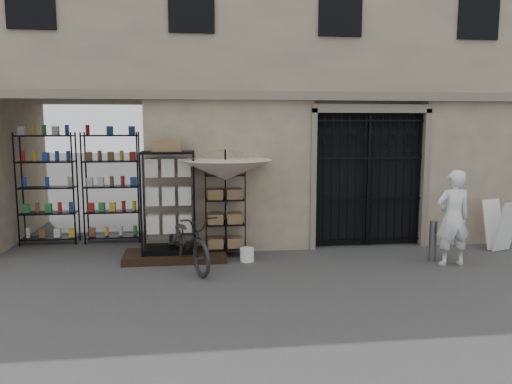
{
  "coord_description": "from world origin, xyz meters",
  "views": [
    {
      "loc": [
        -2.03,
        -8.23,
        2.67
      ],
      "look_at": [
        -0.8,
        1.4,
        1.35
      ],
      "focal_mm": 35.0,
      "sensor_mm": 36.0,
      "label": 1
    }
  ],
  "objects": [
    {
      "name": "shop_recess",
      "position": [
        -4.5,
        2.8,
        1.5
      ],
      "size": [
        3.0,
        1.7,
        3.0
      ],
      "primitive_type": "cube",
      "color": "black",
      "rests_on": "ground"
    },
    {
      "name": "iron_gate",
      "position": [
        1.75,
        2.28,
        1.5
      ],
      "size": [
        2.5,
        0.21,
        3.0
      ],
      "color": "black",
      "rests_on": "ground"
    },
    {
      "name": "white_bucket",
      "position": [
        -1.0,
        1.25,
        0.13
      ],
      "size": [
        0.33,
        0.33,
        0.26
      ],
      "primitive_type": "cylinder",
      "rotation": [
        0.0,
        0.0,
        0.21
      ],
      "color": "white",
      "rests_on": "ground"
    },
    {
      "name": "ground",
      "position": [
        0.0,
        0.0,
        0.0
      ],
      "size": [
        80.0,
        80.0,
        0.0
      ],
      "primitive_type": "plane",
      "color": "black",
      "rests_on": "ground"
    },
    {
      "name": "wire_rack",
      "position": [
        -1.4,
        1.75,
        0.87
      ],
      "size": [
        0.89,
        0.74,
        1.78
      ],
      "rotation": [
        0.0,
        0.0,
        0.26
      ],
      "color": "black",
      "rests_on": "ground"
    },
    {
      "name": "easel_sign",
      "position": [
        4.41,
        1.39,
        0.55
      ],
      "size": [
        0.65,
        0.7,
        1.06
      ],
      "rotation": [
        0.0,
        0.0,
        0.31
      ],
      "color": "silver",
      "rests_on": "ground"
    },
    {
      "name": "steel_bollard",
      "position": [
        2.63,
        0.81,
        0.4
      ],
      "size": [
        0.19,
        0.19,
        0.79
      ],
      "primitive_type": "cylinder",
      "rotation": [
        0.0,
        0.0,
        -0.41
      ],
      "color": "slate",
      "rests_on": "ground"
    },
    {
      "name": "market_umbrella",
      "position": [
        -1.39,
        1.55,
        1.89
      ],
      "size": [
        2.09,
        2.11,
        2.62
      ],
      "rotation": [
        0.0,
        0.0,
        -0.38
      ],
      "color": "black",
      "rests_on": "ground"
    },
    {
      "name": "shop_shelving",
      "position": [
        -4.55,
        3.3,
        1.25
      ],
      "size": [
        2.7,
        0.5,
        2.5
      ],
      "primitive_type": "cube",
      "color": "black",
      "rests_on": "ground"
    },
    {
      "name": "step_platform",
      "position": [
        -2.4,
        1.55,
        0.07
      ],
      "size": [
        2.0,
        0.9,
        0.15
      ],
      "primitive_type": "cube",
      "color": "black",
      "rests_on": "ground"
    },
    {
      "name": "shopkeeper",
      "position": [
        2.85,
        0.5,
        0.0
      ],
      "size": [
        0.69,
        1.84,
        0.44
      ],
      "primitive_type": "imported",
      "rotation": [
        0.0,
        0.0,
        3.16
      ],
      "color": "silver",
      "rests_on": "ground"
    },
    {
      "name": "display_cabinet",
      "position": [
        -2.51,
        1.57,
        1.05
      ],
      "size": [
        1.06,
        0.73,
        2.17
      ],
      "rotation": [
        0.0,
        0.0,
        0.11
      ],
      "color": "black",
      "rests_on": "step_platform"
    },
    {
      "name": "main_building",
      "position": [
        0.0,
        4.0,
        4.5
      ],
      "size": [
        14.0,
        4.0,
        9.0
      ],
      "primitive_type": "cube",
      "color": "tan",
      "rests_on": "ground"
    },
    {
      "name": "bicycle",
      "position": [
        -2.13,
        0.92,
        0.0
      ],
      "size": [
        1.03,
        1.23,
        1.99
      ],
      "primitive_type": "imported",
      "rotation": [
        0.0,
        0.0,
        0.38
      ],
      "color": "black",
      "rests_on": "ground"
    }
  ]
}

